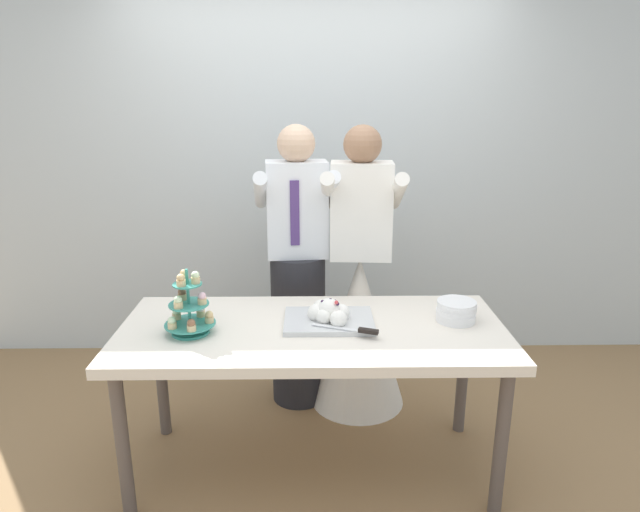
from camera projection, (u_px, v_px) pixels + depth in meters
The scene contains 8 objects.
ground_plane at pixel (313, 468), 2.83m from camera, with size 8.00×8.00×0.00m, color olive.
rear_wall at pixel (311, 149), 3.78m from camera, with size 5.20×0.10×2.90m, color silver.
dessert_table at pixel (312, 341), 2.62m from camera, with size 1.80×0.80×0.78m.
cupcake_stand at pixel (189, 310), 2.50m from camera, with size 0.23×0.23×0.31m.
main_cake_tray at pixel (329, 316), 2.63m from camera, with size 0.43×0.35×0.13m.
plate_stack at pixel (456, 311), 2.66m from camera, with size 0.19×0.19×0.10m.
person_groom at pixel (298, 284), 3.27m from camera, with size 0.50×0.52×1.66m.
person_bride at pixel (359, 312), 3.27m from camera, with size 0.56×0.56×1.66m.
Camera 1 is at (0.00, -2.40, 1.84)m, focal length 31.33 mm.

